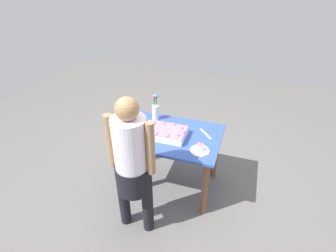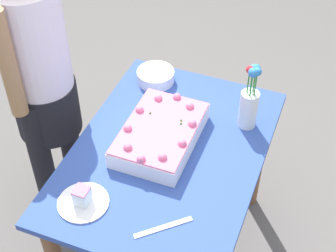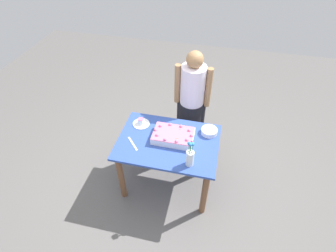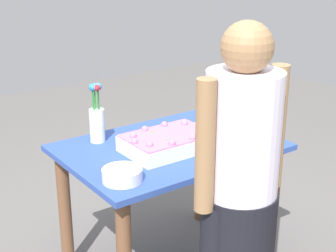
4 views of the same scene
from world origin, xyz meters
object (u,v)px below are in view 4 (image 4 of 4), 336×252
person_standing (240,180)px  serving_plate_with_slice (248,137)px  sheet_cake (168,142)px  flower_vase (97,119)px  fruit_bowl (122,175)px  cake_knife (208,124)px

person_standing → serving_plate_with_slice: bearing=-46.8°
sheet_cake → person_standing: bearing=-99.0°
sheet_cake → flower_vase: bearing=126.6°
fruit_bowl → person_standing: size_ratio=0.12×
flower_vase → serving_plate_with_slice: bearing=-35.6°
sheet_cake → cake_knife: size_ratio=1.96×
sheet_cake → cake_knife: (0.41, 0.18, -0.04)m
flower_vase → fruit_bowl: size_ratio=1.77×
sheet_cake → cake_knife: sheet_cake is taller
serving_plate_with_slice → fruit_bowl: (-0.80, -0.03, 0.01)m
serving_plate_with_slice → flower_vase: (-0.65, 0.47, 0.11)m
sheet_cake → flower_vase: (-0.24, 0.32, 0.08)m
sheet_cake → cake_knife: 0.45m
cake_knife → flower_vase: bearing=35.5°
sheet_cake → cake_knife: bearing=23.2°
flower_vase → person_standing: size_ratio=0.22×
flower_vase → sheet_cake: bearing=-53.4°
sheet_cake → flower_vase: size_ratio=1.39×
fruit_bowl → person_standing: (0.28, -0.46, 0.08)m
cake_knife → fruit_bowl: size_ratio=1.25×
serving_plate_with_slice → flower_vase: bearing=144.4°
cake_knife → person_standing: size_ratio=0.15×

